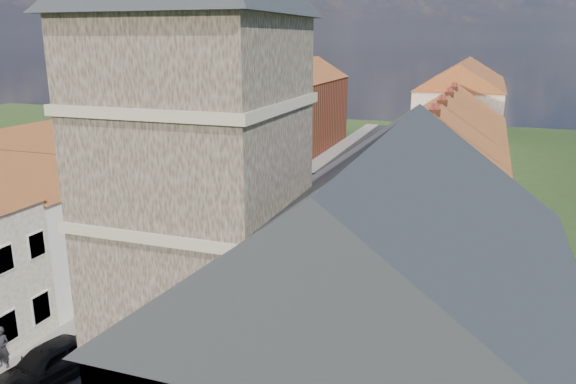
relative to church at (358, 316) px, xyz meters
The scene contains 21 objects.
road 28.87m from the church, 109.33° to the left, with size 7.00×90.00×0.02m, color black.
pavement_left 30.57m from the church, 117.29° to the left, with size 1.80×90.00×0.12m, color slate.
pavement_right 27.75m from the church, 100.53° to the left, with size 1.80×90.00×0.12m, color slate.
church is the anchor object (origin of this frame).
cottage_r_tudor 9.48m from the church, 90.57° to the left, with size 8.30×5.20×9.00m.
cottage_r_white_near 14.84m from the church, 90.23° to the left, with size 8.30×6.00×9.00m.
cottage_r_cream_mid 20.22m from the church, 90.17° to the left, with size 8.30×5.20×9.00m.
cottage_r_pink 25.61m from the church, 90.13° to the left, with size 8.30×6.00×9.00m.
cottage_r_white_far 31.00m from the church, 90.11° to the left, with size 8.30×5.20×9.00m.
cottage_r_cream_far 36.40m from the church, 90.09° to the left, with size 8.30×6.00×9.00m.
cottage_l_white 20.61m from the church, 155.20° to the left, with size 8.30×6.90×8.80m.
cottage_l_brick_mid 23.81m from the church, 141.73° to the left, with size 8.30×5.70×9.10m.
cottage_l_pink 27.78m from the church, 132.28° to the left, with size 8.30×6.30×8.80m.
block_right_far 51.68m from the church, 90.07° to the left, with size 8.30×24.20×10.50m.
block_left_far 50.27m from the church, 111.79° to the left, with size 8.30×24.20×10.50m.
lamppost 21.38m from the church, 128.30° to the left, with size 0.88×0.15×6.00m.
car_near 13.38m from the church, behind, with size 1.80×4.46×1.52m, color black.
car_mid 18.85m from the church, 126.85° to the left, with size 1.35×3.88×1.28m, color #93959A.
car_far 32.95m from the church, 109.49° to the left, with size 1.96×4.82×1.40m, color navy.
pedestrian_left 15.40m from the church, behind, with size 0.62×0.41×1.70m, color black.
pedestrian_right 10.48m from the church, 121.58° to the left, with size 0.94×0.73×1.93m, color black.
Camera 1 is at (12.00, -9.32, 12.61)m, focal length 35.00 mm.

